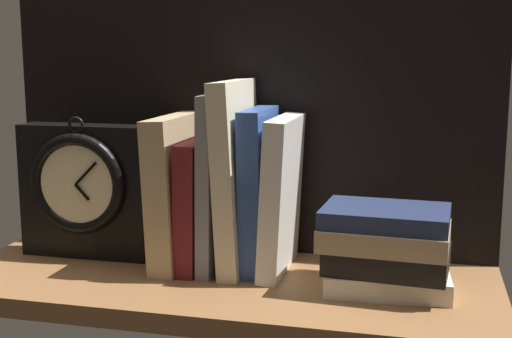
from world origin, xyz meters
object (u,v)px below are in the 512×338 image
(book_blue_modern, at_px, (259,190))
(framed_clock, at_px, (85,189))
(book_tan_shortstories, at_px, (177,190))
(book_gray_chess, at_px, (219,181))
(book_cream_twain, at_px, (237,175))
(book_stack_side, at_px, (386,248))
(book_white_catcher, at_px, (282,195))
(book_maroon_dawkins, at_px, (201,202))

(book_blue_modern, height_order, framed_clock, book_blue_modern)
(book_tan_shortstories, xyz_separation_m, book_gray_chess, (0.06, 0.00, 0.02))
(book_cream_twain, height_order, book_stack_side, book_cream_twain)
(book_tan_shortstories, xyz_separation_m, book_blue_modern, (0.12, 0.00, 0.01))
(book_blue_modern, distance_m, book_stack_side, 0.19)
(book_gray_chess, xyz_separation_m, book_white_catcher, (0.09, 0.00, -0.01))
(book_cream_twain, height_order, book_blue_modern, book_cream_twain)
(book_white_catcher, xyz_separation_m, book_stack_side, (0.14, -0.05, -0.05))
(framed_clock, bearing_deg, book_stack_side, -5.45)
(book_cream_twain, distance_m, book_blue_modern, 0.04)
(book_tan_shortstories, distance_m, book_cream_twain, 0.09)
(framed_clock, relative_size, book_stack_side, 1.26)
(book_maroon_dawkins, distance_m, book_cream_twain, 0.07)
(book_blue_modern, bearing_deg, book_tan_shortstories, 180.00)
(book_white_catcher, bearing_deg, book_gray_chess, 180.00)
(book_maroon_dawkins, relative_size, book_blue_modern, 0.80)
(book_white_catcher, bearing_deg, book_blue_modern, 180.00)
(book_maroon_dawkins, bearing_deg, framed_clock, -177.90)
(book_maroon_dawkins, relative_size, book_cream_twain, 0.69)
(book_tan_shortstories, xyz_separation_m, book_white_catcher, (0.15, 0.00, 0.00))
(book_white_catcher, bearing_deg, book_maroon_dawkins, 180.00)
(book_gray_chess, height_order, book_blue_modern, book_gray_chess)
(book_tan_shortstories, relative_size, book_maroon_dawkins, 1.18)
(book_cream_twain, height_order, framed_clock, book_cream_twain)
(book_tan_shortstories, height_order, book_blue_modern, book_blue_modern)
(book_tan_shortstories, distance_m, book_white_catcher, 0.15)
(book_maroon_dawkins, distance_m, framed_clock, 0.17)
(book_cream_twain, bearing_deg, book_stack_side, -13.00)
(book_tan_shortstories, height_order, book_white_catcher, book_white_catcher)
(book_tan_shortstories, relative_size, book_cream_twain, 0.81)
(book_blue_modern, height_order, book_white_catcher, book_blue_modern)
(book_gray_chess, relative_size, framed_clock, 1.16)
(book_tan_shortstories, distance_m, framed_clock, 0.14)
(book_maroon_dawkins, relative_size, book_white_catcher, 0.84)
(book_white_catcher, xyz_separation_m, framed_clock, (-0.28, -0.01, -0.01))
(book_white_catcher, bearing_deg, book_tan_shortstories, 180.00)
(framed_clock, xyz_separation_m, book_stack_side, (0.43, -0.04, -0.04))
(book_gray_chess, bearing_deg, book_white_catcher, 0.00)
(book_tan_shortstories, xyz_separation_m, book_maroon_dawkins, (0.03, 0.00, -0.02))
(book_stack_side, bearing_deg, framed_clock, 174.55)
(book_blue_modern, relative_size, book_white_catcher, 1.05)
(book_white_catcher, height_order, framed_clock, book_white_catcher)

